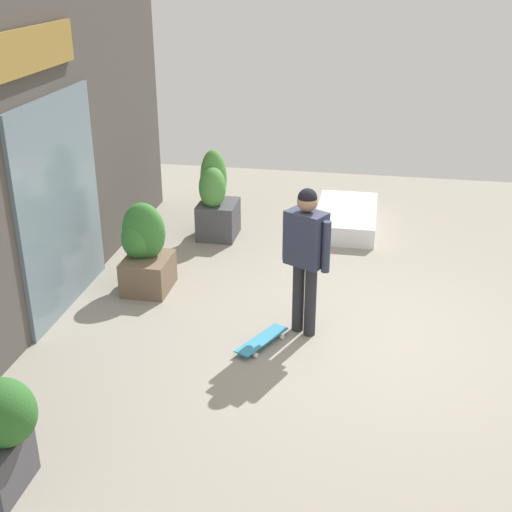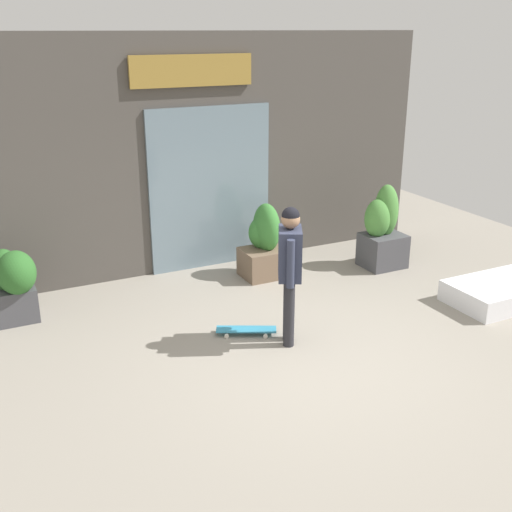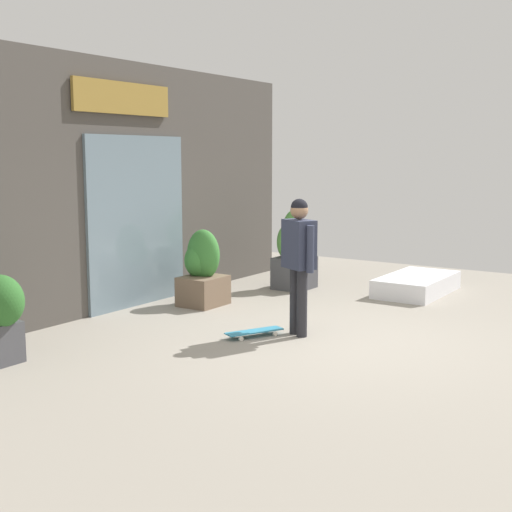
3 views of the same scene
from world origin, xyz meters
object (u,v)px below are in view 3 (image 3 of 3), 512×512
skateboarder (299,253)px  skateboard (254,332)px  planter_box_left (202,270)px  planter_box_mid (293,254)px

skateboarder → skateboard: size_ratio=2.27×
planter_box_left → planter_box_mid: 1.88m
planter_box_left → skateboard: bearing=-123.7°
skateboarder → planter_box_mid: (2.58, 1.61, -0.45)m
planter_box_left → planter_box_mid: (1.82, -0.47, 0.05)m
skateboarder → planter_box_left: 2.27m
skateboarder → planter_box_left: size_ratio=1.50×
planter_box_left → planter_box_mid: size_ratio=0.86×
planter_box_left → planter_box_mid: bearing=-14.5°
skateboard → planter_box_mid: 3.22m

